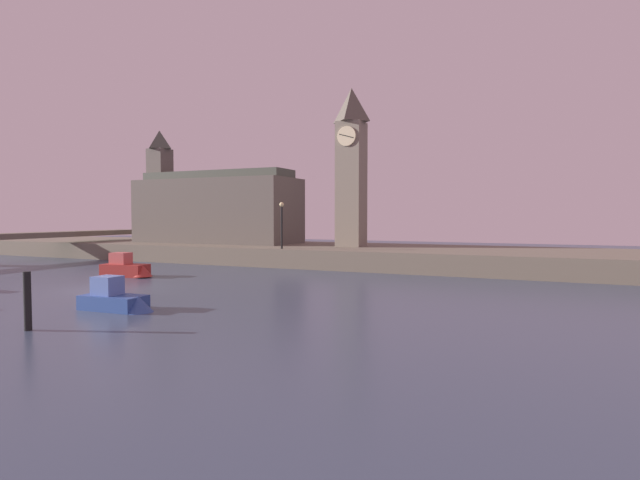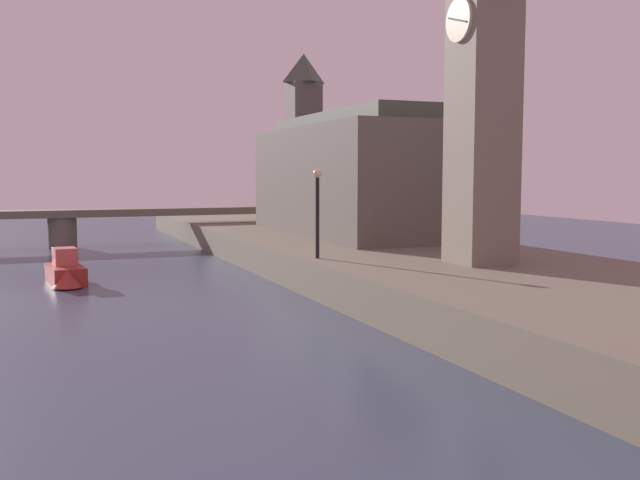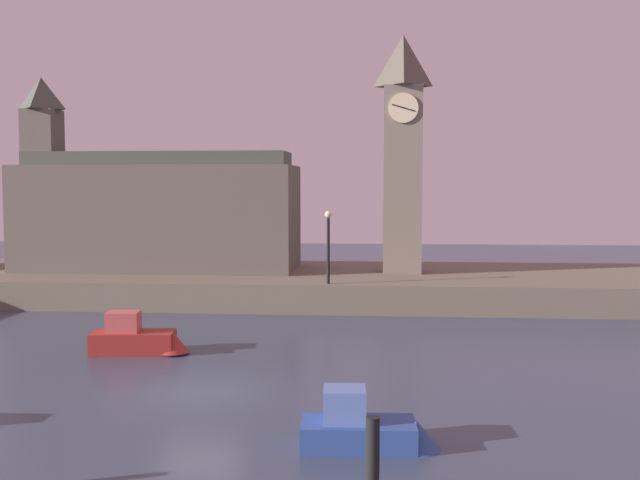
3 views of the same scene
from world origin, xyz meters
name	(u,v)px [view 1 (image 1 of 3)]	position (x,y,z in m)	size (l,w,h in m)	color
ground_plane	(108,289)	(0.00, 0.00, 0.00)	(120.00, 120.00, 0.00)	#384256
far_embankment	(281,253)	(0.00, 20.00, 0.75)	(70.00, 12.00, 1.50)	#6B6051
clock_tower	(351,165)	(6.85, 19.99, 8.43)	(2.36, 2.40, 13.38)	slate
parliament_hall	(213,207)	(-7.89, 20.67, 4.96)	(16.24, 6.14, 11.38)	#5B544C
streetlamp	(282,220)	(3.01, 14.69, 3.81)	(0.36, 0.36, 3.68)	black
mooring_post_right	(27,301)	(5.50, -8.82, 1.06)	(0.26, 0.26, 2.12)	black
boat_dinghy_red	(128,268)	(-3.58, 5.09, 0.55)	(3.89, 1.74, 1.61)	maroon
boat_tour_blue	(118,300)	(5.40, -4.50, 0.46)	(3.53, 1.56, 1.47)	#2D4C93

